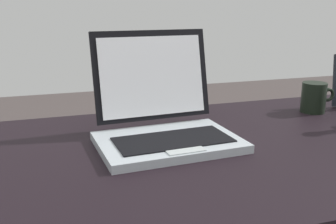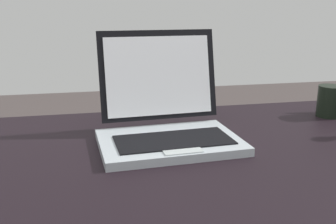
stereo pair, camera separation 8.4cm
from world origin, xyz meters
The scene contains 3 objects.
desk centered at (0.00, 0.00, 0.62)m, with size 1.57×0.70×0.72m.
laptop_front centered at (0.00, 0.07, 0.77)m, with size 0.32×0.28×0.25m.
coffee_mug centered at (0.50, 0.17, 0.77)m, with size 0.11×0.07×0.09m.
Camera 2 is at (-0.17, -0.79, 1.03)m, focal length 42.18 mm.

